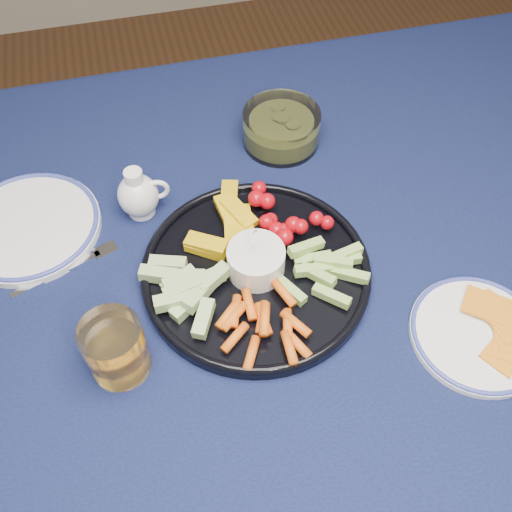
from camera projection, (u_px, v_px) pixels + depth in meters
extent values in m
plane|color=brown|center=(245.00, 435.00, 1.47)|extent=(4.00, 4.00, 0.00)
cylinder|color=#4B2819|center=(467.00, 175.00, 1.53)|extent=(0.07, 0.07, 0.70)
cube|color=#4B2819|center=(239.00, 279.00, 0.88)|extent=(1.60, 1.00, 0.04)
cube|color=#0C1433|center=(238.00, 270.00, 0.87)|extent=(1.66, 1.06, 0.01)
cube|color=#0C1433|center=(187.00, 121.00, 1.29)|extent=(1.66, 0.01, 0.30)
cylinder|color=black|center=(256.00, 273.00, 0.85)|extent=(0.34, 0.34, 0.02)
torus|color=black|center=(256.00, 268.00, 0.84)|extent=(0.34, 0.34, 0.01)
cylinder|color=white|center=(256.00, 261.00, 0.83)|extent=(0.08, 0.08, 0.05)
cylinder|color=white|center=(256.00, 253.00, 0.81)|extent=(0.07, 0.07, 0.01)
cylinder|color=white|center=(142.00, 209.00, 0.93)|extent=(0.04, 0.04, 0.01)
ellipsoid|color=white|center=(138.00, 196.00, 0.90)|extent=(0.07, 0.07, 0.07)
cylinder|color=white|center=(134.00, 179.00, 0.87)|extent=(0.03, 0.03, 0.03)
torus|color=white|center=(157.00, 190.00, 0.90)|extent=(0.04, 0.01, 0.04)
torus|color=#3A43A4|center=(136.00, 184.00, 0.88)|extent=(0.03, 0.03, 0.00)
cylinder|color=silver|center=(281.00, 128.00, 1.00)|extent=(0.14, 0.14, 0.06)
cylinder|color=#5F651C|center=(281.00, 133.00, 1.01)|extent=(0.11, 0.11, 0.03)
cylinder|color=white|center=(477.00, 335.00, 0.79)|extent=(0.19, 0.19, 0.01)
torus|color=#3A43A4|center=(479.00, 333.00, 0.79)|extent=(0.19, 0.19, 0.01)
cylinder|color=silver|center=(116.00, 349.00, 0.73)|extent=(0.08, 0.08, 0.09)
cylinder|color=#C38E16|center=(119.00, 356.00, 0.75)|extent=(0.07, 0.07, 0.05)
cube|color=white|center=(56.00, 274.00, 0.86)|extent=(0.14, 0.06, 0.00)
cube|color=white|center=(106.00, 250.00, 0.88)|extent=(0.04, 0.03, 0.00)
cylinder|color=white|center=(29.00, 227.00, 0.90)|extent=(0.22, 0.22, 0.01)
torus|color=#3A43A4|center=(28.00, 224.00, 0.90)|extent=(0.22, 0.22, 0.01)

